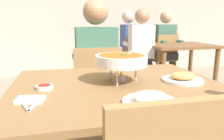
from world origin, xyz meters
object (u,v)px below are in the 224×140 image
at_px(dining_table_far, 179,53).
at_px(chair_bg_right, 164,56).
at_px(diner_main, 96,63).
at_px(patron_bg_middle, 140,46).
at_px(chair_diner_main, 97,88).
at_px(chair_bg_left, 134,57).
at_px(rice_plate, 150,100).
at_px(patron_bg_right, 166,43).
at_px(sauce_dish, 44,87).
at_px(appetizer_plate, 183,78).
at_px(chair_bg_middle, 140,61).
at_px(patron_bg_left, 130,43).
at_px(curry_bowl, 121,60).
at_px(dining_table_main, 118,102).

height_order(dining_table_far, chair_bg_right, chair_bg_right).
bearing_deg(diner_main, patron_bg_middle, 53.78).
relative_size(chair_diner_main, chair_bg_left, 1.00).
xyz_separation_m(rice_plate, patron_bg_right, (1.51, 2.85, -0.04)).
xyz_separation_m(rice_plate, chair_bg_left, (0.91, 2.84, -0.28)).
height_order(sauce_dish, chair_bg_left, chair_bg_left).
relative_size(appetizer_plate, patron_bg_right, 0.18).
bearing_deg(chair_bg_middle, patron_bg_left, 91.44).
height_order(patron_bg_left, patron_bg_right, same).
xyz_separation_m(curry_bowl, chair_bg_middle, (0.87, 2.00, -0.39)).
relative_size(dining_table_main, curry_bowl, 3.56).
bearing_deg(chair_diner_main, chair_bg_right, 48.12).
height_order(chair_bg_right, patron_bg_middle, patron_bg_middle).
relative_size(chair_bg_left, chair_bg_right, 1.00).
bearing_deg(diner_main, sauce_dish, -116.30).
height_order(patron_bg_middle, patron_bg_right, same).
bearing_deg(sauce_dish, dining_table_main, 0.51).
relative_size(diner_main, sauce_dish, 14.56).
xyz_separation_m(dining_table_main, chair_diner_main, (-0.00, 0.78, -0.15)).
relative_size(dining_table_far, chair_bg_middle, 1.11).
xyz_separation_m(appetizer_plate, dining_table_far, (1.15, 2.00, -0.16)).
distance_m(chair_bg_left, patron_bg_left, 0.25).
relative_size(chair_diner_main, chair_bg_right, 1.00).
distance_m(curry_bowl, patron_bg_right, 2.92).
distance_m(chair_diner_main, chair_bg_right, 2.28).
bearing_deg(chair_bg_middle, patron_bg_right, 35.20).
distance_m(diner_main, patron_bg_left, 1.94).
bearing_deg(chair_bg_middle, curry_bowl, -113.57).
relative_size(chair_diner_main, patron_bg_left, 0.69).
xyz_separation_m(sauce_dish, patron_bg_right, (1.97, 2.52, -0.03)).
height_order(dining_table_far, chair_bg_left, chair_bg_left).
bearing_deg(chair_bg_left, chair_bg_middle, -97.62).
bearing_deg(diner_main, chair_bg_right, 47.56).
relative_size(sauce_dish, patron_bg_right, 0.07).
relative_size(dining_table_far, chair_bg_right, 1.11).
bearing_deg(dining_table_main, chair_diner_main, 90.00).
bearing_deg(chair_diner_main, curry_bowl, -87.71).
relative_size(diner_main, patron_bg_right, 1.00).
distance_m(curry_bowl, chair_bg_middle, 2.22).
bearing_deg(chair_bg_right, chair_bg_left, 176.28).
xyz_separation_m(chair_bg_right, patron_bg_left, (-0.63, 0.06, 0.24)).
xyz_separation_m(appetizer_plate, chair_bg_middle, (0.51, 2.07, -0.28)).
distance_m(chair_bg_left, chair_bg_middle, 0.47).
height_order(curry_bowl, sauce_dish, curry_bowl).
distance_m(chair_bg_middle, patron_bg_left, 0.55).
bearing_deg(chair_bg_left, patron_bg_left, 159.64).
height_order(appetizer_plate, chair_bg_right, chair_bg_right).
xyz_separation_m(dining_table_main, chair_bg_middle, (0.90, 2.04, -0.15)).
relative_size(dining_table_far, patron_bg_right, 0.76).
xyz_separation_m(dining_table_main, sauce_dish, (-0.40, -0.00, 0.12)).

